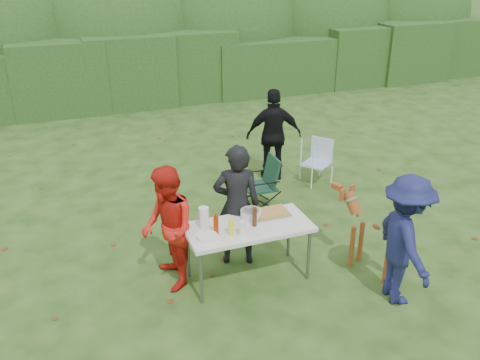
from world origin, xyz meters
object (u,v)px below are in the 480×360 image
object	(u,v)px
folding_table	(248,229)
mustard_bottle	(231,228)
person_black_puffy	(274,135)
ketchup_bottle	(216,225)
camping_chair	(260,184)
paper_towel_roll	(204,218)
person_red_jacket	(168,229)
person_cook	(237,206)
child	(405,240)
lawn_chair	(316,162)
beer_bottle	(255,217)
dog	(375,238)

from	to	relation	value
folding_table	mustard_bottle	size ratio (longest dim) A/B	7.50
person_black_puffy	ketchup_bottle	size ratio (longest dim) A/B	7.38
camping_chair	ketchup_bottle	bearing A→B (deg)	55.86
mustard_bottle	paper_towel_roll	xyz separation A→B (m)	(-0.24, 0.28, 0.03)
folding_table	person_red_jacket	xyz separation A→B (m)	(-0.92, 0.22, 0.07)
person_cook	child	distance (m)	2.03
child	lawn_chair	world-z (taller)	child
person_red_jacket	paper_towel_roll	world-z (taller)	person_red_jacket
folding_table	camping_chair	distance (m)	1.89
person_cook	mustard_bottle	distance (m)	0.61
folding_table	lawn_chair	world-z (taller)	lawn_chair
paper_towel_roll	lawn_chair	bearing A→B (deg)	38.29
lawn_chair	ketchup_bottle	xyz separation A→B (m)	(-2.56, -2.28, 0.46)
lawn_chair	mustard_bottle	size ratio (longest dim) A/B	3.90
mustard_bottle	lawn_chair	bearing A→B (deg)	44.59
person_cook	ketchup_bottle	distance (m)	0.61
child	paper_towel_roll	world-z (taller)	child
beer_bottle	person_black_puffy	bearing A→B (deg)	61.72
child	ketchup_bottle	size ratio (longest dim) A/B	7.07
person_cook	person_black_puffy	size ratio (longest dim) A/B	1.00
beer_bottle	person_cook	bearing A→B (deg)	98.44
person_black_puffy	beer_bottle	distance (m)	3.06
camping_chair	child	bearing A→B (deg)	105.84
ketchup_bottle	person_black_puffy	bearing A→B (deg)	54.48
person_black_puffy	child	xyz separation A→B (m)	(-0.03, -3.65, -0.03)
person_black_puffy	ketchup_bottle	bearing A→B (deg)	70.00
person_cook	paper_towel_roll	xyz separation A→B (m)	(-0.51, -0.26, 0.06)
person_black_puffy	camping_chair	xyz separation A→B (m)	(-0.67, -1.00, -0.38)
person_cook	ketchup_bottle	bearing A→B (deg)	63.41
lawn_chair	mustard_bottle	bearing A→B (deg)	8.28
child	ketchup_bottle	distance (m)	2.12
person_cook	beer_bottle	distance (m)	0.44
folding_table	person_black_puffy	world-z (taller)	person_black_puffy
person_black_puffy	person_cook	bearing A→B (deg)	71.69
person_black_puffy	camping_chair	bearing A→B (deg)	71.59
mustard_bottle	paper_towel_roll	world-z (taller)	paper_towel_roll
lawn_chair	beer_bottle	size ratio (longest dim) A/B	3.25
person_black_puffy	camping_chair	distance (m)	1.27
dog	person_cook	bearing A→B (deg)	41.03
beer_bottle	paper_towel_roll	xyz separation A→B (m)	(-0.57, 0.17, 0.01)
lawn_chair	paper_towel_roll	size ratio (longest dim) A/B	3.00
child	beer_bottle	world-z (taller)	child
ketchup_bottle	lawn_chair	bearing A→B (deg)	41.66
folding_table	person_cook	size ratio (longest dim) A/B	0.93
lawn_chair	ketchup_bottle	size ratio (longest dim) A/B	3.54
person_cook	camping_chair	world-z (taller)	person_cook
ketchup_bottle	beer_bottle	xyz separation A→B (m)	(0.48, 0.01, 0.01)
mustard_bottle	beer_bottle	bearing A→B (deg)	18.33
mustard_bottle	beer_bottle	size ratio (longest dim) A/B	0.83
person_black_puffy	mustard_bottle	xyz separation A→B (m)	(-1.78, -2.81, 0.03)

